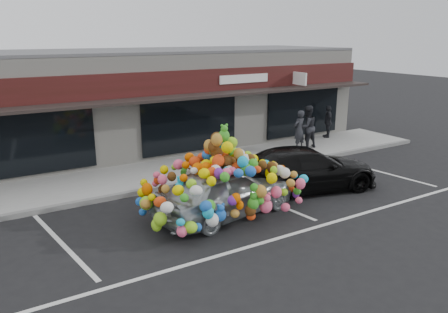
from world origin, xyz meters
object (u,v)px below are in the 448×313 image
pedestrian_c (328,122)px  toy_car (225,185)px  black_sedan (305,169)px  pedestrian_b (307,127)px  pedestrian_a (299,130)px

pedestrian_c → toy_car: bearing=-27.1°
black_sedan → pedestrian_b: pedestrian_b is taller
black_sedan → pedestrian_a: 4.67m
pedestrian_b → pedestrian_c: bearing=-153.9°
black_sedan → pedestrian_a: (2.86, 3.67, 0.30)m
pedestrian_a → pedestrian_c: size_ratio=1.11×
black_sedan → pedestrian_a: size_ratio=2.86×
pedestrian_b → pedestrian_c: (2.22, 1.02, -0.16)m
black_sedan → pedestrian_c: pedestrian_c is taller
toy_car → pedestrian_c: bearing=-69.5°
toy_car → pedestrian_b: 7.90m
pedestrian_b → pedestrian_c: size_ratio=1.21×
toy_car → pedestrian_b: size_ratio=2.57×
toy_car → pedestrian_a: size_ratio=2.80×
pedestrian_a → pedestrian_b: 0.51m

